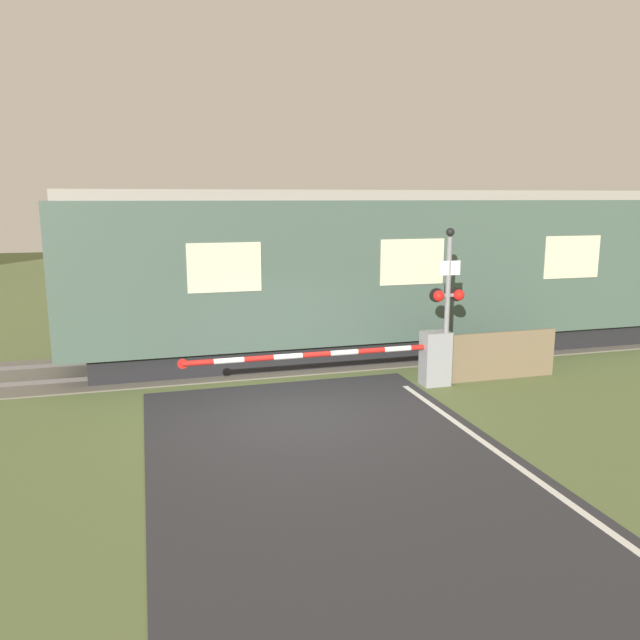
{
  "coord_description": "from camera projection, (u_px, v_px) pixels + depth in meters",
  "views": [
    {
      "loc": [
        -2.73,
        -11.06,
        4.07
      ],
      "look_at": [
        0.86,
        1.59,
        1.48
      ],
      "focal_mm": 35.0,
      "sensor_mm": 36.0,
      "label": 1
    }
  ],
  "objects": [
    {
      "name": "track_bed",
      "position": [
        261.0,
        360.0,
        15.76
      ],
      "size": [
        36.0,
        3.2,
        0.13
      ],
      "color": "#666056",
      "rests_on": "ground_plane"
    },
    {
      "name": "roadside_fence",
      "position": [
        491.0,
        356.0,
        14.02
      ],
      "size": [
        3.27,
        0.06,
        1.1
      ],
      "color": "#726047",
      "rests_on": "ground_plane"
    },
    {
      "name": "crossing_barrier",
      "position": [
        416.0,
        358.0,
        13.53
      ],
      "size": [
        5.82,
        0.44,
        1.2
      ],
      "color": "gray",
      "rests_on": "ground_plane"
    },
    {
      "name": "train",
      "position": [
        390.0,
        271.0,
        16.27
      ],
      "size": [
        16.28,
        2.8,
        4.24
      ],
      "color": "black",
      "rests_on": "ground_plane"
    },
    {
      "name": "ground_plane",
      "position": [
        299.0,
        413.0,
        11.95
      ],
      "size": [
        80.0,
        80.0,
        0.0
      ],
      "primitive_type": "plane",
      "color": "#5B6B3D"
    },
    {
      "name": "signal_post",
      "position": [
        448.0,
        298.0,
        13.31
      ],
      "size": [
        0.77,
        0.26,
        3.44
      ],
      "color": "gray",
      "rests_on": "ground_plane"
    }
  ]
}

